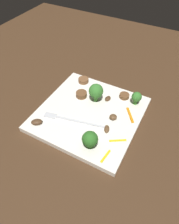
% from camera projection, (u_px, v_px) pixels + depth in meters
% --- Properties ---
extents(ground_plane, '(1.40, 1.40, 0.00)m').
position_uv_depth(ground_plane, '(89.00, 116.00, 0.61)').
color(ground_plane, '#422B19').
extents(plate, '(0.29, 0.29, 0.02)m').
position_uv_depth(plate, '(89.00, 114.00, 0.60)').
color(plate, white).
rests_on(plate, ground_plane).
extents(fork, '(0.18, 0.05, 0.00)m').
position_uv_depth(fork, '(69.00, 120.00, 0.57)').
color(fork, silver).
rests_on(fork, plate).
extents(broccoli_floret_0, '(0.04, 0.04, 0.06)m').
position_uv_depth(broccoli_floret_0, '(96.00, 91.00, 0.60)').
color(broccoli_floret_0, '#408630').
rests_on(broccoli_floret_0, plate).
extents(broccoli_floret_1, '(0.04, 0.04, 0.06)m').
position_uv_depth(broccoli_floret_1, '(90.00, 139.00, 0.49)').
color(broccoli_floret_1, '#347525').
rests_on(broccoli_floret_1, plate).
extents(broccoli_floret_2, '(0.03, 0.03, 0.04)m').
position_uv_depth(broccoli_floret_2, '(137.00, 97.00, 0.60)').
color(broccoli_floret_2, '#408630').
rests_on(broccoli_floret_2, plate).
extents(sausage_slice_0, '(0.04, 0.04, 0.01)m').
position_uv_depth(sausage_slice_0, '(124.00, 96.00, 0.64)').
color(sausage_slice_0, brown).
rests_on(sausage_slice_0, plate).
extents(sausage_slice_1, '(0.05, 0.05, 0.01)m').
position_uv_depth(sausage_slice_1, '(83.00, 80.00, 0.69)').
color(sausage_slice_1, brown).
rests_on(sausage_slice_1, plate).
extents(sausage_slice_2, '(0.05, 0.05, 0.02)m').
position_uv_depth(sausage_slice_2, '(81.00, 94.00, 0.64)').
color(sausage_slice_2, brown).
rests_on(sausage_slice_2, plate).
extents(mushroom_0, '(0.04, 0.03, 0.01)m').
position_uv_depth(mushroom_0, '(37.00, 122.00, 0.56)').
color(mushroom_0, '#4C331E').
rests_on(mushroom_0, plate).
extents(mushroom_1, '(0.02, 0.03, 0.01)m').
position_uv_depth(mushroom_1, '(108.00, 98.00, 0.63)').
color(mushroom_1, '#4C331E').
rests_on(mushroom_1, plate).
extents(mushroom_2, '(0.03, 0.03, 0.01)m').
position_uv_depth(mushroom_2, '(113.00, 117.00, 0.57)').
color(mushroom_2, brown).
rests_on(mushroom_2, plate).
extents(mushroom_3, '(0.02, 0.03, 0.01)m').
position_uv_depth(mushroom_3, '(107.00, 129.00, 0.55)').
color(mushroom_3, brown).
rests_on(mushroom_3, plate).
extents(pepper_strip_0, '(0.04, 0.03, 0.00)m').
position_uv_depth(pepper_strip_0, '(118.00, 141.00, 0.52)').
color(pepper_strip_0, yellow).
rests_on(pepper_strip_0, plate).
extents(pepper_strip_1, '(0.04, 0.05, 0.00)m').
position_uv_depth(pepper_strip_1, '(130.00, 115.00, 0.58)').
color(pepper_strip_1, orange).
rests_on(pepper_strip_1, plate).
extents(pepper_strip_2, '(0.01, 0.04, 0.00)m').
position_uv_depth(pepper_strip_2, '(106.00, 156.00, 0.49)').
color(pepper_strip_2, yellow).
rests_on(pepper_strip_2, plate).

